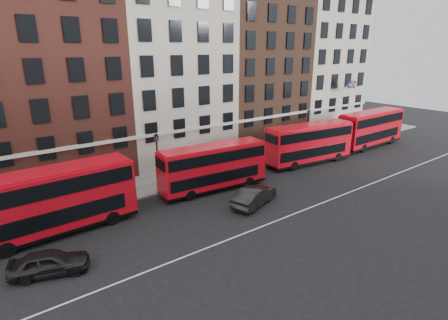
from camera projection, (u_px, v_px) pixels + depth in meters
ground at (275, 205)px, 29.05m from camera, size 120.00×120.00×0.00m
pavement at (206, 171)px, 37.06m from camera, size 80.00×5.00×0.15m
kerb at (219, 177)px, 35.15m from camera, size 80.00×0.30×0.16m
road_centre_line at (293, 214)px, 27.52m from camera, size 70.00×0.12×0.01m
building_terrace at (166, 69)px, 39.42m from camera, size 64.00×11.95×22.00m
bus_a at (51, 201)px, 23.87m from camera, size 11.36×3.17×4.73m
bus_b at (213, 166)px, 31.60m from camera, size 10.26×3.31×4.24m
bus_c at (309, 143)px, 38.95m from camera, size 10.92×3.84×4.49m
bus_d at (371, 128)px, 45.77m from camera, size 11.13×2.82×4.66m
car_rear at (49, 263)px, 20.08m from camera, size 4.65×3.04×1.47m
car_front at (255, 196)px, 28.97m from camera, size 5.17×3.18×1.61m
lamp_post_left at (158, 159)px, 30.99m from camera, size 0.44×0.44×5.33m
lamp_post_right at (308, 129)px, 42.63m from camera, size 0.44×0.44×5.33m
traffic_light at (358, 125)px, 47.81m from camera, size 0.25×0.45×3.27m
iron_railings at (195, 160)px, 38.57m from camera, size 6.60×0.06×1.00m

